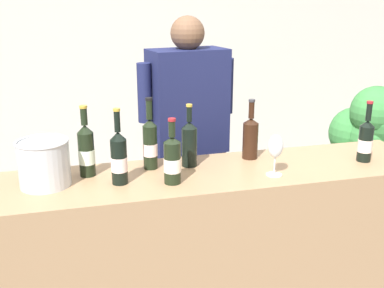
{
  "coord_description": "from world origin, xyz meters",
  "views": [
    {
      "loc": [
        -0.65,
        -2.01,
        1.8
      ],
      "look_at": [
        -0.13,
        0.0,
        1.14
      ],
      "focal_mm": 42.93,
      "sensor_mm": 36.0,
      "label": 1
    }
  ],
  "objects_px": {
    "wine_bottle_6": "(150,143)",
    "potted_shrub": "(370,142)",
    "wine_bottle_5": "(172,160)",
    "wine_glass": "(276,148)",
    "ice_bucket": "(44,163)",
    "wine_bottle_1": "(366,140)",
    "wine_bottle_0": "(250,137)",
    "person_server": "(187,162)",
    "wine_bottle_2": "(86,150)",
    "wine_bottle_3": "(119,158)",
    "wine_bottle_4": "(189,143)"
  },
  "relations": [
    {
      "from": "wine_bottle_0",
      "to": "wine_glass",
      "type": "xyz_separation_m",
      "value": [
        0.02,
        -0.26,
        0.02
      ]
    },
    {
      "from": "wine_bottle_4",
      "to": "wine_bottle_1",
      "type": "bearing_deg",
      "value": -9.94
    },
    {
      "from": "wine_bottle_6",
      "to": "ice_bucket",
      "type": "height_order",
      "value": "wine_bottle_6"
    },
    {
      "from": "wine_bottle_2",
      "to": "wine_bottle_5",
      "type": "distance_m",
      "value": 0.42
    },
    {
      "from": "wine_bottle_1",
      "to": "ice_bucket",
      "type": "bearing_deg",
      "value": 177.32
    },
    {
      "from": "wine_bottle_3",
      "to": "wine_glass",
      "type": "distance_m",
      "value": 0.73
    },
    {
      "from": "wine_bottle_1",
      "to": "wine_bottle_0",
      "type": "bearing_deg",
      "value": 161.14
    },
    {
      "from": "wine_bottle_2",
      "to": "wine_bottle_6",
      "type": "xyz_separation_m",
      "value": [
        0.31,
        0.02,
        0.0
      ]
    },
    {
      "from": "wine_bottle_1",
      "to": "wine_bottle_3",
      "type": "distance_m",
      "value": 1.26
    },
    {
      "from": "wine_bottle_2",
      "to": "ice_bucket",
      "type": "xyz_separation_m",
      "value": [
        -0.19,
        -0.08,
        -0.02
      ]
    },
    {
      "from": "wine_bottle_6",
      "to": "potted_shrub",
      "type": "distance_m",
      "value": 1.98
    },
    {
      "from": "wine_bottle_0",
      "to": "wine_bottle_3",
      "type": "height_order",
      "value": "wine_bottle_3"
    },
    {
      "from": "wine_bottle_5",
      "to": "potted_shrub",
      "type": "height_order",
      "value": "wine_bottle_5"
    },
    {
      "from": "wine_bottle_1",
      "to": "wine_glass",
      "type": "relative_size",
      "value": 1.58
    },
    {
      "from": "ice_bucket",
      "to": "potted_shrub",
      "type": "bearing_deg",
      "value": 20.04
    },
    {
      "from": "wine_bottle_3",
      "to": "wine_bottle_5",
      "type": "height_order",
      "value": "wine_bottle_3"
    },
    {
      "from": "wine_bottle_3",
      "to": "wine_bottle_6",
      "type": "relative_size",
      "value": 0.98
    },
    {
      "from": "potted_shrub",
      "to": "wine_bottle_5",
      "type": "bearing_deg",
      "value": -151.17
    },
    {
      "from": "wine_bottle_4",
      "to": "wine_bottle_5",
      "type": "height_order",
      "value": "wine_bottle_4"
    },
    {
      "from": "wine_bottle_2",
      "to": "wine_glass",
      "type": "relative_size",
      "value": 1.7
    },
    {
      "from": "person_server",
      "to": "potted_shrub",
      "type": "height_order",
      "value": "person_server"
    },
    {
      "from": "wine_bottle_0",
      "to": "person_server",
      "type": "distance_m",
      "value": 0.57
    },
    {
      "from": "wine_bottle_3",
      "to": "person_server",
      "type": "height_order",
      "value": "person_server"
    },
    {
      "from": "wine_bottle_0",
      "to": "wine_bottle_6",
      "type": "relative_size",
      "value": 0.89
    },
    {
      "from": "potted_shrub",
      "to": "wine_bottle_2",
      "type": "bearing_deg",
      "value": -160.14
    },
    {
      "from": "wine_bottle_1",
      "to": "wine_bottle_6",
      "type": "bearing_deg",
      "value": 171.08
    },
    {
      "from": "wine_bottle_1",
      "to": "potted_shrub",
      "type": "xyz_separation_m",
      "value": [
        0.71,
        0.91,
        -0.34
      ]
    },
    {
      "from": "potted_shrub",
      "to": "wine_bottle_1",
      "type": "bearing_deg",
      "value": -127.81
    },
    {
      "from": "wine_bottle_0",
      "to": "wine_bottle_3",
      "type": "relative_size",
      "value": 0.9
    },
    {
      "from": "wine_bottle_2",
      "to": "person_server",
      "type": "relative_size",
      "value": 0.2
    },
    {
      "from": "wine_bottle_1",
      "to": "ice_bucket",
      "type": "distance_m",
      "value": 1.59
    },
    {
      "from": "wine_bottle_5",
      "to": "person_server",
      "type": "distance_m",
      "value": 0.77
    },
    {
      "from": "wine_bottle_6",
      "to": "wine_bottle_0",
      "type": "bearing_deg",
      "value": 2.07
    },
    {
      "from": "wine_bottle_2",
      "to": "wine_glass",
      "type": "bearing_deg",
      "value": -14.43
    },
    {
      "from": "wine_bottle_6",
      "to": "potted_shrub",
      "type": "height_order",
      "value": "wine_bottle_6"
    },
    {
      "from": "wine_glass",
      "to": "ice_bucket",
      "type": "xyz_separation_m",
      "value": [
        -1.05,
        0.15,
        -0.03
      ]
    },
    {
      "from": "wine_bottle_3",
      "to": "wine_bottle_6",
      "type": "height_order",
      "value": "wine_bottle_6"
    },
    {
      "from": "wine_bottle_0",
      "to": "wine_bottle_2",
      "type": "relative_size",
      "value": 0.93
    },
    {
      "from": "wine_bottle_5",
      "to": "wine_bottle_6",
      "type": "height_order",
      "value": "wine_bottle_6"
    },
    {
      "from": "wine_bottle_2",
      "to": "wine_bottle_4",
      "type": "distance_m",
      "value": 0.5
    },
    {
      "from": "wine_bottle_2",
      "to": "potted_shrub",
      "type": "bearing_deg",
      "value": 19.86
    },
    {
      "from": "wine_bottle_2",
      "to": "wine_bottle_1",
      "type": "bearing_deg",
      "value": -6.16
    },
    {
      "from": "wine_bottle_5",
      "to": "wine_glass",
      "type": "xyz_separation_m",
      "value": [
        0.49,
        -0.03,
        0.03
      ]
    },
    {
      "from": "wine_bottle_5",
      "to": "ice_bucket",
      "type": "xyz_separation_m",
      "value": [
        -0.56,
        0.12,
        -0.0
      ]
    },
    {
      "from": "person_server",
      "to": "wine_bottle_5",
      "type": "bearing_deg",
      "value": -109.35
    },
    {
      "from": "person_server",
      "to": "potted_shrub",
      "type": "xyz_separation_m",
      "value": [
        1.5,
        0.27,
        -0.07
      ]
    },
    {
      "from": "wine_bottle_0",
      "to": "wine_bottle_5",
      "type": "height_order",
      "value": "wine_bottle_0"
    },
    {
      "from": "wine_bottle_5",
      "to": "wine_bottle_3",
      "type": "bearing_deg",
      "value": 166.75
    },
    {
      "from": "wine_bottle_0",
      "to": "wine_glass",
      "type": "relative_size",
      "value": 1.57
    },
    {
      "from": "wine_bottle_1",
      "to": "person_server",
      "type": "height_order",
      "value": "person_server"
    }
  ]
}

